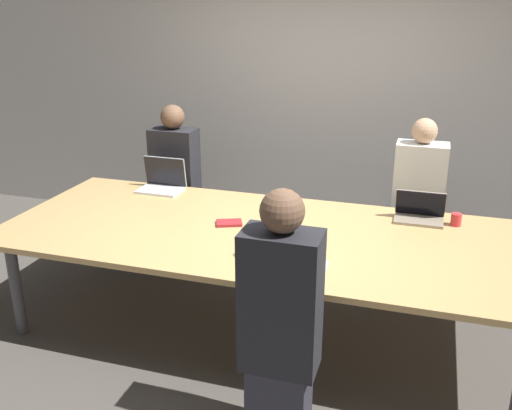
{
  "coord_description": "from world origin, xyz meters",
  "views": [
    {
      "loc": [
        1.03,
        -3.48,
        2.28
      ],
      "look_at": [
        -0.09,
        0.1,
        0.91
      ],
      "focal_mm": 40.0,
      "sensor_mm": 36.0,
      "label": 1
    }
  ],
  "objects_px": {
    "bottle_near_midright": "(259,243)",
    "laptop_far_left": "(163,181)",
    "cup_far_right": "(456,220)",
    "laptop_far_right": "(419,212)",
    "person_far_right": "(417,207)",
    "stapler": "(268,244)",
    "laptop_near_midright": "(299,261)",
    "person_far_left": "(176,186)",
    "person_near_midright": "(280,325)"
  },
  "relations": [
    {
      "from": "cup_far_right",
      "to": "stapler",
      "type": "height_order",
      "value": "cup_far_right"
    },
    {
      "from": "laptop_near_midright",
      "to": "person_far_left",
      "type": "bearing_deg",
      "value": -44.78
    },
    {
      "from": "person_far_right",
      "to": "stapler",
      "type": "height_order",
      "value": "person_far_right"
    },
    {
      "from": "cup_far_right",
      "to": "bottle_near_midright",
      "type": "relative_size",
      "value": 0.36
    },
    {
      "from": "laptop_far_right",
      "to": "person_far_right",
      "type": "height_order",
      "value": "person_far_right"
    },
    {
      "from": "person_far_right",
      "to": "laptop_far_left",
      "type": "xyz_separation_m",
      "value": [
        -2.06,
        -0.41,
        0.16
      ]
    },
    {
      "from": "cup_far_right",
      "to": "person_near_midright",
      "type": "xyz_separation_m",
      "value": [
        -0.87,
        -1.53,
        -0.11
      ]
    },
    {
      "from": "laptop_far_left",
      "to": "bottle_near_midright",
      "type": "distance_m",
      "value": 1.57
    },
    {
      "from": "person_far_left",
      "to": "bottle_near_midright",
      "type": "relative_size",
      "value": 5.8
    },
    {
      "from": "person_near_midright",
      "to": "laptop_far_right",
      "type": "bearing_deg",
      "value": -111.66
    },
    {
      "from": "laptop_far_left",
      "to": "bottle_near_midright",
      "type": "xyz_separation_m",
      "value": [
        1.17,
        -1.05,
        0.03
      ]
    },
    {
      "from": "person_near_midright",
      "to": "stapler",
      "type": "height_order",
      "value": "person_near_midright"
    },
    {
      "from": "laptop_far_left",
      "to": "bottle_near_midright",
      "type": "height_order",
      "value": "laptop_far_left"
    },
    {
      "from": "laptop_far_left",
      "to": "laptop_near_midright",
      "type": "xyz_separation_m",
      "value": [
        1.44,
        -1.15,
        -0.01
      ]
    },
    {
      "from": "laptop_near_midright",
      "to": "stapler",
      "type": "distance_m",
      "value": 0.38
    },
    {
      "from": "cup_far_right",
      "to": "person_far_right",
      "type": "bearing_deg",
      "value": 117.76
    },
    {
      "from": "laptop_far_left",
      "to": "person_far_left",
      "type": "distance_m",
      "value": 0.35
    },
    {
      "from": "bottle_near_midright",
      "to": "laptop_far_left",
      "type": "bearing_deg",
      "value": 137.93
    },
    {
      "from": "person_near_midright",
      "to": "cup_far_right",
      "type": "bearing_deg",
      "value": -119.67
    },
    {
      "from": "person_far_right",
      "to": "bottle_near_midright",
      "type": "xyz_separation_m",
      "value": [
        -0.89,
        -1.47,
        0.19
      ]
    },
    {
      "from": "laptop_near_midright",
      "to": "person_near_midright",
      "type": "distance_m",
      "value": 0.52
    },
    {
      "from": "stapler",
      "to": "person_near_midright",
      "type": "bearing_deg",
      "value": -48.81
    },
    {
      "from": "laptop_far_right",
      "to": "person_far_left",
      "type": "height_order",
      "value": "person_far_left"
    },
    {
      "from": "person_far_right",
      "to": "laptop_near_midright",
      "type": "relative_size",
      "value": 4.51
    },
    {
      "from": "bottle_near_midright",
      "to": "laptop_near_midright",
      "type": "bearing_deg",
      "value": -18.7
    },
    {
      "from": "cup_far_right",
      "to": "person_near_midright",
      "type": "relative_size",
      "value": 0.06
    },
    {
      "from": "person_far_left",
      "to": "person_near_midright",
      "type": "height_order",
      "value": "person_near_midright"
    },
    {
      "from": "laptop_far_right",
      "to": "person_far_left",
      "type": "relative_size",
      "value": 0.25
    },
    {
      "from": "person_far_left",
      "to": "cup_far_right",
      "type": "bearing_deg",
      "value": -10.32
    },
    {
      "from": "person_far_left",
      "to": "person_far_right",
      "type": "bearing_deg",
      "value": 2.74
    },
    {
      "from": "person_far_right",
      "to": "person_far_left",
      "type": "xyz_separation_m",
      "value": [
        -2.09,
        -0.1,
        0.01
      ]
    },
    {
      "from": "cup_far_right",
      "to": "bottle_near_midright",
      "type": "bearing_deg",
      "value": -141.3
    },
    {
      "from": "laptop_far_left",
      "to": "bottle_near_midright",
      "type": "bearing_deg",
      "value": -42.07
    },
    {
      "from": "bottle_near_midright",
      "to": "stapler",
      "type": "height_order",
      "value": "bottle_near_midright"
    },
    {
      "from": "laptop_near_midright",
      "to": "person_near_midright",
      "type": "relative_size",
      "value": 0.22
    },
    {
      "from": "laptop_far_right",
      "to": "stapler",
      "type": "relative_size",
      "value": 2.24
    },
    {
      "from": "laptop_near_midright",
      "to": "bottle_near_midright",
      "type": "xyz_separation_m",
      "value": [
        -0.27,
        0.09,
        0.04
      ]
    },
    {
      "from": "laptop_far_right",
      "to": "laptop_near_midright",
      "type": "relative_size",
      "value": 1.11
    },
    {
      "from": "person_far_right",
      "to": "person_near_midright",
      "type": "distance_m",
      "value": 2.14
    },
    {
      "from": "laptop_far_right",
      "to": "laptop_far_left",
      "type": "bearing_deg",
      "value": 177.55
    },
    {
      "from": "person_far_right",
      "to": "person_far_left",
      "type": "relative_size",
      "value": 0.99
    },
    {
      "from": "laptop_far_right",
      "to": "stapler",
      "type": "height_order",
      "value": "laptop_far_right"
    },
    {
      "from": "cup_far_right",
      "to": "laptop_far_left",
      "type": "bearing_deg",
      "value": 177.12
    },
    {
      "from": "person_far_right",
      "to": "person_far_left",
      "type": "height_order",
      "value": "person_far_left"
    },
    {
      "from": "laptop_far_right",
      "to": "person_far_left",
      "type": "xyz_separation_m",
      "value": [
        -2.11,
        0.4,
        -0.14
      ]
    },
    {
      "from": "person_far_left",
      "to": "stapler",
      "type": "xyz_separation_m",
      "value": [
        1.2,
        -1.2,
        0.1
      ]
    },
    {
      "from": "person_near_midright",
      "to": "laptop_far_left",
      "type": "bearing_deg",
      "value": -48.4
    },
    {
      "from": "person_near_midright",
      "to": "stapler",
      "type": "distance_m",
      "value": 0.82
    },
    {
      "from": "laptop_far_left",
      "to": "laptop_near_midright",
      "type": "height_order",
      "value": "laptop_far_left"
    },
    {
      "from": "bottle_near_midright",
      "to": "stapler",
      "type": "distance_m",
      "value": 0.19
    }
  ]
}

